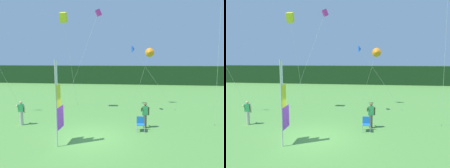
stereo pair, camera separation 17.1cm
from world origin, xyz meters
TOP-DOWN VIEW (x-y plane):
  - ground_plane at (0.00, 0.00)m, footprint 120.00×120.00m
  - distant_treeline at (0.00, 26.56)m, footprint 80.00×2.40m
  - banner_flag at (-1.41, -1.04)m, footprint 0.06×1.03m
  - person_near_banner at (3.22, 2.19)m, footprint 0.55×0.48m
  - person_mid_field at (-5.19, 1.84)m, footprint 0.55×0.48m
  - folding_chair at (2.92, 1.60)m, footprint 0.51×0.51m
  - kite_magenta_box_1 at (-0.88, 7.75)m, footprint 3.61×0.73m
  - kite_orange_delta_2 at (3.84, 9.32)m, footprint 1.80×2.85m
  - kite_yellow_box_3 at (-3.59, 6.30)m, footprint 0.66×2.80m
  - kite_blue_delta_4 at (2.36, 6.20)m, footprint 3.95×1.45m

SIDE VIEW (x-z plane):
  - ground_plane at x=0.00m, z-range 0.00..0.00m
  - folding_chair at x=2.92m, z-range 0.07..0.96m
  - person_mid_field at x=-5.19m, z-range 0.06..1.73m
  - person_near_banner at x=3.22m, z-range 0.06..1.75m
  - distant_treeline at x=0.00m, z-range 0.00..3.29m
  - banner_flag at x=-1.41m, z-range -0.09..4.42m
  - kite_orange_delta_2 at x=3.84m, z-range 2.34..7.94m
  - kite_blue_delta_4 at x=2.36m, z-range 2.48..8.12m
  - kite_yellow_box_3 at x=-3.59m, z-range 3.75..12.24m
  - kite_magenta_box_1 at x=-0.88m, z-range 4.08..13.06m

